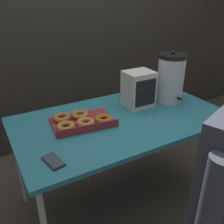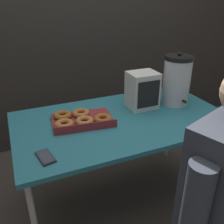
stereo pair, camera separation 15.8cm
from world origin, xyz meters
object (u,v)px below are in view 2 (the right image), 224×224
space_heater (142,90)px  donut_box (81,119)px  coffee_urn (177,80)px  person_seated (221,204)px  cell_phone (45,157)px

space_heater → donut_box: bearing=-172.9°
coffee_urn → person_seated: (-0.30, -0.80, -0.31)m
coffee_urn → cell_phone: coffee_urn is taller
cell_phone → person_seated: person_seated is taller
donut_box → space_heater: size_ratio=1.60×
coffee_urn → person_seated: person_seated is taller
donut_box → person_seated: size_ratio=0.33×
coffee_urn → space_heater: size_ratio=1.49×
coffee_urn → space_heater: 0.26m
coffee_urn → cell_phone: (-1.00, -0.31, -0.17)m
donut_box → cell_phone: size_ratio=2.90×
person_seated → coffee_urn: bearing=-130.1°
cell_phone → person_seated: (0.70, -0.49, -0.14)m
donut_box → coffee_urn: coffee_urn is taller
cell_phone → coffee_urn: bearing=6.4°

